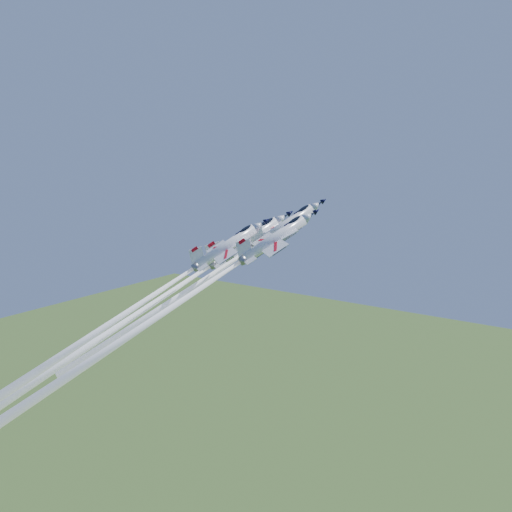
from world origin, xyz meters
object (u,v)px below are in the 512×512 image
Objects in this scene: jet_slot at (135,307)px; jet_lead at (204,280)px; jet_right at (169,310)px; jet_left at (119,326)px.

jet_lead is at bearing 100.98° from jet_slot.
jet_right is at bearing 44.56° from jet_slot.
jet_lead is at bearing 69.84° from jet_left.
jet_slot is at bearing 15.77° from jet_left.
jet_lead reaches higher than jet_left.
jet_lead is 12.75m from jet_slot.
jet_left is at bearing -110.16° from jet_lead.
jet_lead is 17.40m from jet_left.
jet_left is 9.51m from jet_slot.
jet_right is 1.10× the size of jet_slot.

